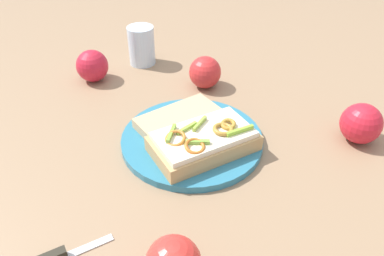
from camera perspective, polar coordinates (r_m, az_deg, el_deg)
ground_plane at (r=0.72m, az=0.00°, el=-2.18°), size 2.00×2.00×0.00m
plate at (r=0.71m, az=0.00°, el=-1.75°), size 0.26×0.26×0.01m
sandwich at (r=0.67m, az=1.78°, el=-1.95°), size 0.16×0.21×0.05m
bread_slice_side at (r=0.73m, az=-1.62°, el=1.08°), size 0.16×0.19×0.02m
apple_0 at (r=0.87m, az=1.97°, el=8.37°), size 0.10×0.10×0.07m
apple_2 at (r=0.93m, az=-14.76°, el=9.02°), size 0.11×0.11×0.07m
apple_3 at (r=0.77m, az=24.07°, el=0.63°), size 0.10×0.10×0.08m
drinking_glass at (r=0.98m, az=-7.60°, el=12.20°), size 0.07×0.07×0.10m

